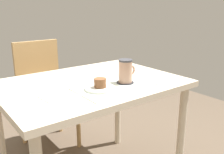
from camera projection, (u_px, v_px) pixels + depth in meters
name	position (u px, v px, depth m)	size (l,w,h in m)	color
dining_table	(91.00, 95.00, 1.53)	(1.07, 0.78, 0.74)	beige
wooden_chair	(44.00, 90.00, 2.14)	(0.42, 0.42, 0.90)	tan
placemat	(116.00, 87.00, 1.40)	(0.46, 0.29, 0.00)	silver
pastry_plate	(100.00, 88.00, 1.35)	(0.17, 0.17, 0.01)	silver
pastry	(100.00, 83.00, 1.34)	(0.07, 0.07, 0.05)	brown
coffee_coaster	(125.00, 82.00, 1.46)	(0.10, 0.10, 0.01)	#232328
coffee_mug	(126.00, 71.00, 1.44)	(0.11, 0.08, 0.13)	tan
teaspoon	(150.00, 86.00, 1.40)	(0.01, 0.01, 0.13)	silver
paper_napkin	(58.00, 97.00, 1.24)	(0.15, 0.15, 0.00)	white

